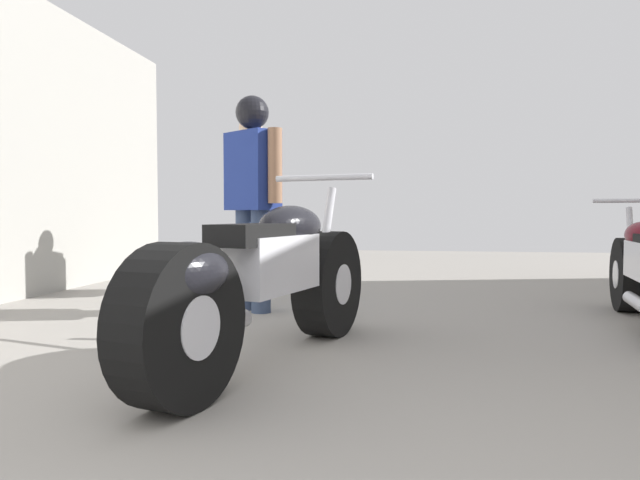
# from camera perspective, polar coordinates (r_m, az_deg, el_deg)

# --- Properties ---
(ground_plane) EXTENTS (15.99, 15.99, 0.00)m
(ground_plane) POSITION_cam_1_polar(r_m,az_deg,el_deg) (3.60, 5.94, -9.24)
(ground_plane) COLOR gray
(motorcycle_maroon_cruiser) EXTENTS (0.82, 2.04, 0.97)m
(motorcycle_maroon_cruiser) POSITION_cam_1_polar(r_m,az_deg,el_deg) (2.81, -5.32, -4.16)
(motorcycle_maroon_cruiser) COLOR black
(motorcycle_maroon_cruiser) RESTS_ON ground_plane
(mechanic_in_blue) EXTENTS (0.36, 0.66, 1.65)m
(mechanic_in_blue) POSITION_cam_1_polar(r_m,az_deg,el_deg) (5.49, -6.81, 4.64)
(mechanic_in_blue) COLOR #2D3851
(mechanic_in_blue) RESTS_ON ground_plane
(mechanic_with_helmet) EXTENTS (0.57, 0.46, 1.62)m
(mechanic_with_helmet) POSITION_cam_1_polar(r_m,az_deg,el_deg) (4.39, -6.66, 5.61)
(mechanic_with_helmet) COLOR #384766
(mechanic_with_helmet) RESTS_ON ground_plane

